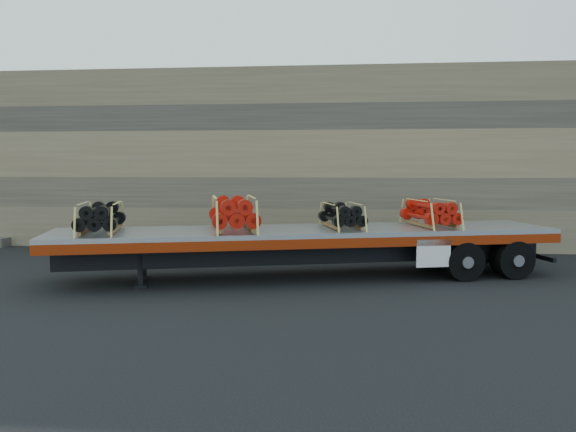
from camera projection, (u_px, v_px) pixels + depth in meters
name	position (u px, v px, depth m)	size (l,w,h in m)	color
ground	(306.00, 275.00, 16.60)	(120.00, 120.00, 0.00)	black
rock_wall	(318.00, 160.00, 22.73)	(44.00, 3.00, 7.00)	#7A6B54
trailer	(306.00, 253.00, 16.23)	(14.31, 2.75, 1.43)	#AEB1B6
bundle_front	(101.00, 218.00, 15.17)	(1.08, 2.16, 0.77)	black
bundle_midfront	(233.00, 214.00, 15.77)	(1.26, 2.53, 0.90)	#B61509
bundle_midrear	(342.00, 216.00, 16.31)	(0.96, 1.93, 0.68)	black
bundle_rear	(430.00, 213.00, 16.77)	(1.07, 2.14, 0.76)	#B61509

